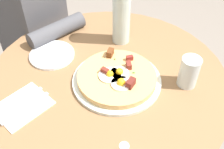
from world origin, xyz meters
name	(u,v)px	position (x,y,z in m)	size (l,w,h in m)	color
dining_table	(108,106)	(0.00, 0.00, 0.57)	(0.90, 0.90, 0.75)	olive
person_seated	(36,50)	(-0.61, 0.05, 0.51)	(0.52, 0.30, 1.14)	#2D2D33
pizza_plate	(117,80)	(0.05, 0.00, 0.76)	(0.32, 0.32, 0.01)	silver
breakfast_pizza	(117,77)	(0.05, 0.00, 0.77)	(0.28, 0.28, 0.05)	tan
bread_plate	(52,55)	(-0.24, -0.07, 0.75)	(0.18, 0.18, 0.01)	white
napkin	(23,106)	(-0.10, -0.30, 0.75)	(0.17, 0.14, 0.00)	white
fork	(26,108)	(-0.08, -0.30, 0.76)	(0.18, 0.01, 0.01)	silver
knife	(19,102)	(-0.12, -0.30, 0.76)	(0.18, 0.01, 0.01)	silver
water_glass	(189,72)	(0.24, 0.16, 0.81)	(0.07, 0.07, 0.12)	silver
water_bottle	(122,12)	(-0.11, 0.20, 0.89)	(0.07, 0.07, 0.27)	silver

